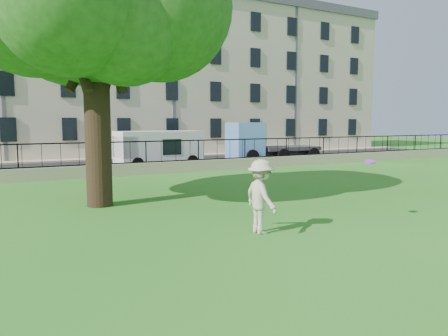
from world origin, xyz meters
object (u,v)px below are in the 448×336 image
blue_truck (273,142)px  white_van (159,149)px  man (261,197)px  frisbee (370,162)px

blue_truck → white_van: bearing=-175.3°
white_van → blue_truck: (8.40, 0.00, 0.26)m
man → frisbee: 3.32m
blue_truck → frisbee: bearing=-112.9°
frisbee → white_van: white_van is taller
frisbee → white_van: (0.35, 16.74, -0.56)m
white_van → blue_truck: blue_truck is taller
white_van → blue_truck: 8.40m
frisbee → white_van: 16.75m
white_van → blue_truck: bearing=-2.3°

